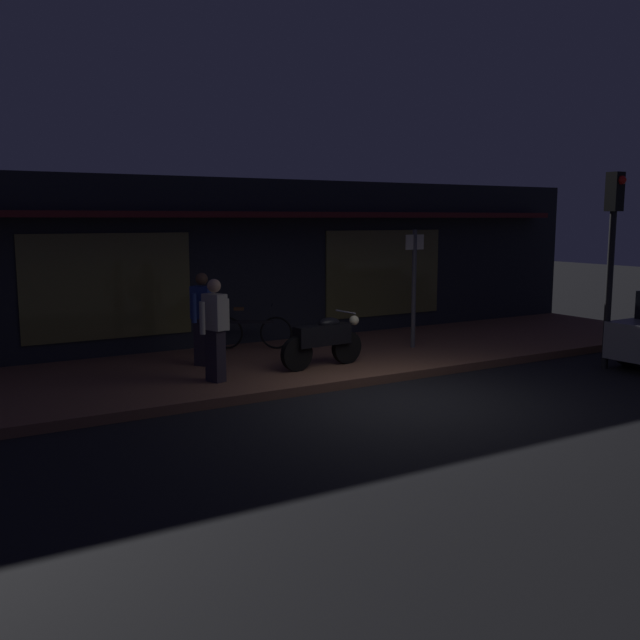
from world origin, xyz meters
TOP-DOWN VIEW (x-y plane):
  - ground_plane at (0.00, 0.00)m, footprint 60.00×60.00m
  - sidewalk_slab at (0.00, 3.00)m, footprint 18.00×4.00m
  - storefront_building at (0.00, 6.39)m, footprint 18.00×3.30m
  - motorcycle at (-0.18, 2.10)m, footprint 1.70×0.55m
  - bicycle_parked at (-0.55, 4.35)m, footprint 1.46×0.86m
  - person_photographer at (-2.27, 2.03)m, footprint 0.60×0.43m
  - person_bystander at (-1.98, 3.32)m, footprint 0.55×0.44m
  - sign_post at (2.37, 2.81)m, footprint 0.44×0.09m
  - traffic_light_pole at (4.63, -0.08)m, footprint 0.24×0.33m

SIDE VIEW (x-z plane):
  - ground_plane at x=0.00m, z-range 0.00..0.00m
  - sidewalk_slab at x=0.00m, z-range 0.00..0.15m
  - bicycle_parked at x=-0.55m, z-range 0.05..0.96m
  - motorcycle at x=-0.18m, z-range 0.16..1.13m
  - person_photographer at x=-2.27m, z-range 0.19..1.86m
  - person_bystander at x=-1.98m, z-range 0.19..1.86m
  - sign_post at x=2.37m, z-range 0.31..2.71m
  - storefront_building at x=0.00m, z-range 0.00..3.60m
  - traffic_light_pole at x=4.63m, z-range 0.68..4.28m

